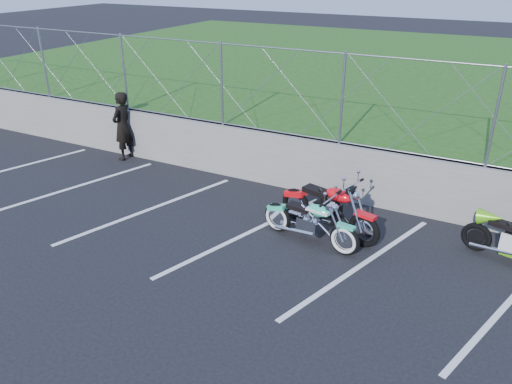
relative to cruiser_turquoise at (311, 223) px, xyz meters
The scene contains 8 objects.
ground 1.86m from the cruiser_turquoise, 134.35° to the right, with size 90.00×90.00×0.00m, color black.
retaining_wall 2.55m from the cruiser_turquoise, 119.82° to the left, with size 30.00×0.22×1.30m, color slate.
grass_field 12.27m from the cruiser_turquoise, 95.92° to the left, with size 30.00×20.00×1.30m, color #1E4913.
chain_link_fence 3.16m from the cruiser_turquoise, 119.82° to the left, with size 28.00×0.03×2.00m.
parking_lines 0.51m from the cruiser_turquoise, 102.42° to the right, with size 18.29×4.31×0.01m.
cruiser_turquoise is the anchor object (origin of this frame).
naked_orange 0.58m from the cruiser_turquoise, 72.56° to the left, with size 2.29×0.88×1.17m.
person_standing 6.53m from the cruiser_turquoise, 163.26° to the left, with size 0.68×0.44×1.86m, color black.
Camera 1 is at (4.21, -6.64, 4.99)m, focal length 35.00 mm.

